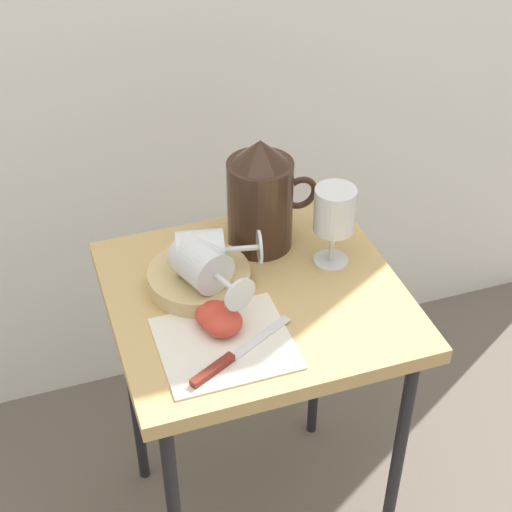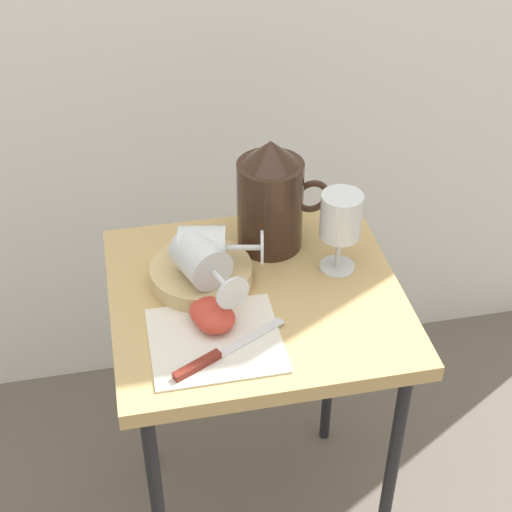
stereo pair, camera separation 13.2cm
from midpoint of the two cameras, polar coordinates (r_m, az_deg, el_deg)
name	(u,v)px [view 1 (the left image)]	position (r m, az deg, el deg)	size (l,w,h in m)	color
table	(256,323)	(1.42, -2.67, -4.96)	(0.51, 0.47, 0.67)	tan
linen_napkin	(225,343)	(1.28, -5.24, -6.44)	(0.21, 0.19, 0.00)	silver
basket_tray	(199,278)	(1.38, -6.87, -1.74)	(0.18, 0.18, 0.04)	tan
pitcher	(261,203)	(1.43, -2.31, 3.77)	(0.17, 0.12, 0.22)	#382319
wine_glass_upright	(334,214)	(1.37, 2.98, 2.96)	(0.07, 0.07, 0.16)	silver
wine_glass_tipped_near	(203,252)	(1.35, -6.69, 0.21)	(0.16, 0.10, 0.08)	silver
wine_glass_tipped_far	(202,264)	(1.32, -6.79, -0.71)	(0.12, 0.17, 0.08)	silver
apple_half_left	(215,315)	(1.30, -5.91, -4.38)	(0.07, 0.07, 0.04)	#CC3D2D
apple_half_right	(223,322)	(1.28, -5.38, -4.91)	(0.07, 0.07, 0.04)	#CC3D2D
knife	(228,360)	(1.24, -5.14, -7.64)	(0.20, 0.11, 0.01)	silver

